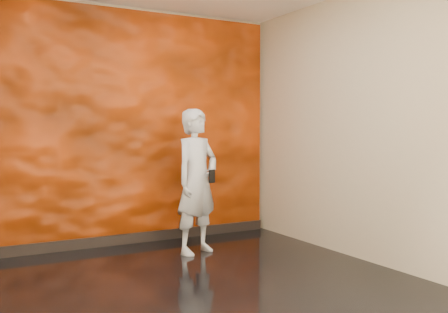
% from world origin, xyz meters
% --- Properties ---
extents(room, '(4.02, 4.02, 2.81)m').
position_xyz_m(room, '(0.00, 0.00, 1.40)').
color(room, black).
rests_on(room, ground).
extents(feature_wall, '(3.90, 0.06, 2.75)m').
position_xyz_m(feature_wall, '(0.00, 1.96, 1.38)').
color(feature_wall, '#D23E08').
rests_on(feature_wall, ground).
extents(baseboard, '(3.90, 0.04, 0.12)m').
position_xyz_m(baseboard, '(0.00, 1.92, 0.06)').
color(baseboard, black).
rests_on(baseboard, ground).
extents(man, '(0.67, 0.56, 1.58)m').
position_xyz_m(man, '(0.62, 1.14, 0.79)').
color(man, '#91949F').
rests_on(man, ground).
extents(phone, '(0.08, 0.03, 0.14)m').
position_xyz_m(phone, '(0.68, 0.90, 0.86)').
color(phone, black).
rests_on(phone, man).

